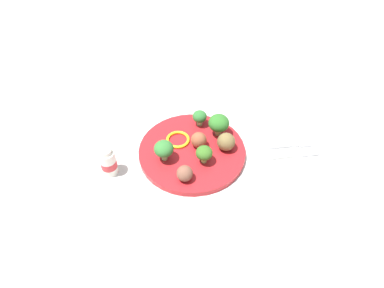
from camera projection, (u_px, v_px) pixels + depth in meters
The scene contains 14 objects.
ground_plane at pixel (192, 153), 0.88m from camera, with size 4.00×4.00×0.00m, color beige.
plate at pixel (192, 151), 0.88m from camera, with size 0.28×0.28×0.02m, color red.
broccoli_floret_mid_left at pixel (204, 153), 0.82m from camera, with size 0.04×0.04×0.05m.
broccoli_floret_center at pixel (200, 117), 0.92m from camera, with size 0.04×0.04×0.05m.
broccoli_floret_near_rim at pixel (219, 123), 0.88m from camera, with size 0.06×0.06×0.06m.
broccoli_floret_front_right at pixel (164, 149), 0.82m from camera, with size 0.05×0.05×0.06m.
meatball_near_rim at pixel (185, 173), 0.79m from camera, with size 0.04×0.04×0.04m, color brown.
meatball_mid_right at pixel (226, 142), 0.86m from camera, with size 0.05×0.05×0.05m, color brown.
meatball_front_right at pixel (199, 140), 0.87m from camera, with size 0.04×0.04×0.04m, color brown.
pepper_ring_back_right at pixel (178, 140), 0.89m from camera, with size 0.06×0.06×0.01m, color yellow.
napkin at pixel (290, 151), 0.89m from camera, with size 0.17×0.12×0.01m, color white.
fork at pixel (291, 145), 0.90m from camera, with size 0.12×0.03×0.01m.
knife at pixel (295, 155), 0.87m from camera, with size 0.15×0.03×0.01m.
yogurt_bottle at pixel (108, 162), 0.81m from camera, with size 0.04×0.04×0.08m.
Camera 1 is at (-0.03, -0.60, 0.65)m, focal length 31.16 mm.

